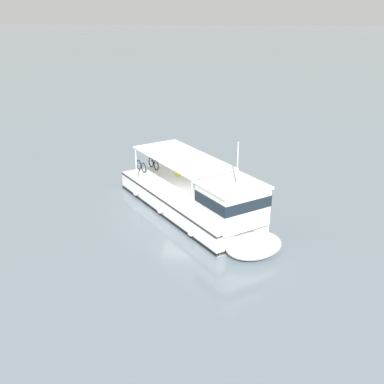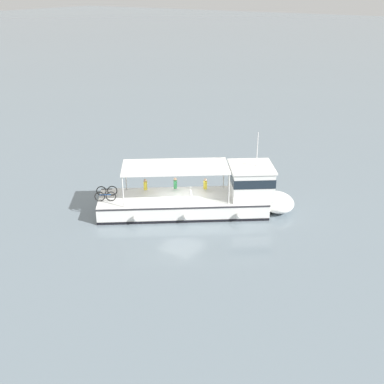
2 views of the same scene
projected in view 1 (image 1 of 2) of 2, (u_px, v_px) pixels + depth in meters
The scene contains 2 objects.
ground_plane at pixel (184, 211), 28.47m from camera, with size 400.00×400.00×0.00m, color slate.
ferry_main at pixel (202, 204), 26.85m from camera, with size 12.09×9.98×5.32m.
Camera 1 is at (-25.91, -2.36, 11.62)m, focal length 45.83 mm.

